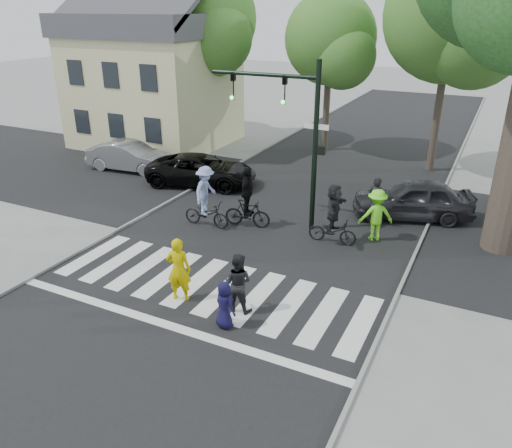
{
  "coord_description": "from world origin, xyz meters",
  "views": [
    {
      "loc": [
        6.85,
        -9.81,
        7.6
      ],
      "look_at": [
        0.5,
        3.0,
        1.3
      ],
      "focal_mm": 35.0,
      "sensor_mm": 36.0,
      "label": 1
    }
  ],
  "objects": [
    {
      "name": "cyclist_mid",
      "position": [
        -1.01,
        5.33,
        0.93
      ],
      "size": [
        1.79,
        1.11,
        2.27
      ],
      "color": "black",
      "rests_on": "ground"
    },
    {
      "name": "bg_tree_3",
      "position": [
        4.31,
        15.27,
        6.94
      ],
      "size": [
        6.3,
        6.0,
        10.2
      ],
      "color": "brown",
      "rests_on": "ground"
    },
    {
      "name": "bystander_hivis",
      "position": [
        3.51,
        6.3,
        0.93
      ],
      "size": [
        1.38,
        1.2,
        1.86
      ],
      "primitive_type": "imported",
      "rotation": [
        0.0,
        0.0,
        3.66
      ],
      "color": "#71F822",
      "rests_on": "ground"
    },
    {
      "name": "cyclist_right",
      "position": [
        2.27,
        5.38,
        0.95
      ],
      "size": [
        1.71,
        1.59,
        2.14
      ],
      "color": "black",
      "rests_on": "ground"
    },
    {
      "name": "house",
      "position": [
        -11.49,
        13.98,
        3.8
      ],
      "size": [
        8.4,
        8.1,
        8.82
      ],
      "color": "beige",
      "rests_on": "ground"
    },
    {
      "name": "traffic_signal",
      "position": [
        0.35,
        6.2,
        3.9
      ],
      "size": [
        4.45,
        0.29,
        6.0
      ],
      "color": "black",
      "rests_on": "ground"
    },
    {
      "name": "road_stem",
      "position": [
        0.0,
        5.0,
        0.01
      ],
      "size": [
        10.0,
        70.0,
        0.01
      ],
      "primitive_type": "cube",
      "color": "black",
      "rests_on": "ground"
    },
    {
      "name": "pedestrian_adult",
      "position": [
        1.32,
        0.26,
        0.84
      ],
      "size": [
        0.86,
        0.69,
        1.68
      ],
      "primitive_type": "imported",
      "rotation": [
        0.0,
        0.0,
        3.21
      ],
      "color": "black",
      "rests_on": "ground"
    },
    {
      "name": "bg_tree_1",
      "position": [
        -8.7,
        15.48,
        6.65
      ],
      "size": [
        6.09,
        5.8,
        9.8
      ],
      "color": "brown",
      "rests_on": "ground"
    },
    {
      "name": "curb_left",
      "position": [
        -5.05,
        5.0,
        0.05
      ],
      "size": [
        0.1,
        70.0,
        0.1
      ],
      "primitive_type": "cube",
      "color": "gray",
      "rests_on": "ground"
    },
    {
      "name": "bg_tree_0",
      "position": [
        -13.74,
        16.0,
        6.14
      ],
      "size": [
        5.46,
        5.2,
        8.97
      ],
      "color": "brown",
      "rests_on": "ground"
    },
    {
      "name": "car_suv",
      "position": [
        -5.04,
        8.59,
        0.69
      ],
      "size": [
        5.35,
        3.36,
        1.38
      ],
      "primitive_type": "imported",
      "rotation": [
        0.0,
        0.0,
        1.8
      ],
      "color": "black",
      "rests_on": "ground"
    },
    {
      "name": "crosswalk",
      "position": [
        0.0,
        0.66,
        0.01
      ],
      "size": [
        10.0,
        3.85,
        0.01
      ],
      "color": "silver",
      "rests_on": "ground"
    },
    {
      "name": "pedestrian_woman",
      "position": [
        -0.39,
        0.01,
        0.94
      ],
      "size": [
        0.79,
        0.64,
        1.88
      ],
      "primitive_type": "imported",
      "rotation": [
        0.0,
        0.0,
        3.45
      ],
      "color": "#CAB502",
      "rests_on": "ground"
    },
    {
      "name": "bg_tree_2",
      "position": [
        -1.76,
        16.62,
        5.78
      ],
      "size": [
        5.04,
        4.8,
        8.4
      ],
      "color": "brown",
      "rests_on": "ground"
    },
    {
      "name": "road_cross",
      "position": [
        0.0,
        8.0,
        0.01
      ],
      "size": [
        70.0,
        10.0,
        0.01
      ],
      "primitive_type": "cube",
      "color": "black",
      "rests_on": "ground"
    },
    {
      "name": "ground",
      "position": [
        0.0,
        0.0,
        0.0
      ],
      "size": [
        120.0,
        120.0,
        0.0
      ],
      "primitive_type": "plane",
      "color": "gray",
      "rests_on": "ground"
    },
    {
      "name": "car_silver",
      "position": [
        -9.41,
        8.87,
        0.71
      ],
      "size": [
        4.46,
        1.93,
        1.43
      ],
      "primitive_type": "imported",
      "rotation": [
        0.0,
        0.0,
        1.67
      ],
      "color": "gray",
      "rests_on": "ground"
    },
    {
      "name": "bystander_dark",
      "position": [
        3.12,
        7.88,
        0.88
      ],
      "size": [
        0.75,
        0.61,
        1.76
      ],
      "primitive_type": "imported",
      "rotation": [
        0.0,
        0.0,
        2.81
      ],
      "color": "black",
      "rests_on": "ground"
    },
    {
      "name": "cyclist_left",
      "position": [
        -2.38,
        4.68,
        1.0
      ],
      "size": [
        1.84,
        1.2,
        2.31
      ],
      "color": "black",
      "rests_on": "ground"
    },
    {
      "name": "curb_right",
      "position": [
        5.05,
        5.0,
        0.05
      ],
      "size": [
        0.1,
        70.0,
        0.1
      ],
      "primitive_type": "cube",
      "color": "gray",
      "rests_on": "ground"
    },
    {
      "name": "pedestrian_child",
      "position": [
        1.38,
        -0.57,
        0.65
      ],
      "size": [
        0.73,
        0.6,
        1.29
      ],
      "primitive_type": "imported",
      "rotation": [
        0.0,
        0.0,
        2.8
      ],
      "color": "#110E33",
      "rests_on": "ground"
    },
    {
      "name": "car_grey",
      "position": [
        4.3,
        8.88,
        0.77
      ],
      "size": [
        4.84,
        3.19,
        1.53
      ],
      "primitive_type": "imported",
      "rotation": [
        0.0,
        0.0,
        -1.23
      ],
      "color": "#2C2C30",
      "rests_on": "ground"
    }
  ]
}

